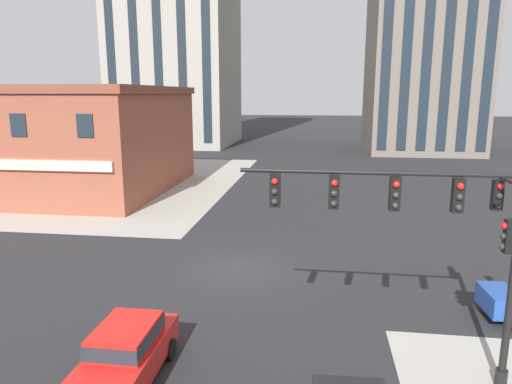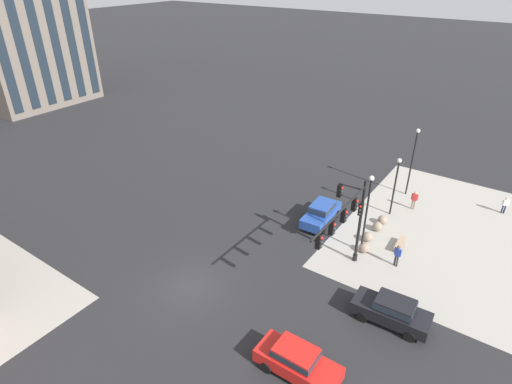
% 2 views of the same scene
% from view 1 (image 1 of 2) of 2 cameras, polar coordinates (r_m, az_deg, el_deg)
% --- Properties ---
extents(ground_plane, '(320.00, 320.00, 0.00)m').
position_cam_1_polar(ground_plane, '(21.90, -2.12, -9.43)').
color(ground_plane, '#262628').
extents(sidewalk_far_corner, '(32.00, 32.00, 0.02)m').
position_cam_1_polar(sidewalk_far_corner, '(47.17, -22.28, 1.31)').
color(sidewalk_far_corner, '#A8A399').
rests_on(sidewalk_far_corner, ground).
extents(traffic_signal_main, '(7.47, 2.09, 6.36)m').
position_cam_1_polar(traffic_signal_main, '(13.43, 21.83, -4.06)').
color(traffic_signal_main, black).
rests_on(traffic_signal_main, ground).
extents(car_main_southbound_far, '(1.90, 4.41, 1.68)m').
position_cam_1_polar(car_main_southbound_far, '(14.17, -15.75, -18.43)').
color(car_main_southbound_far, red).
rests_on(car_main_southbound_far, ground).
extents(storefront_block_near_corner, '(23.53, 17.46, 8.59)m').
position_cam_1_polar(storefront_block_near_corner, '(43.97, -25.59, 6.00)').
color(storefront_block_near_corner, brown).
rests_on(storefront_block_near_corner, ground).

